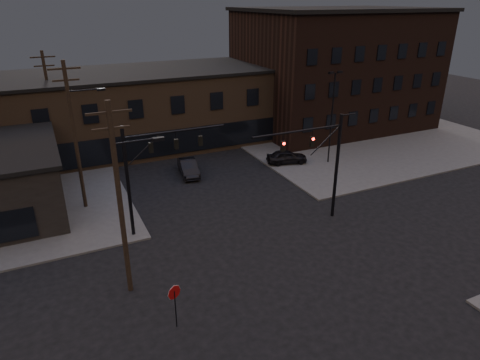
# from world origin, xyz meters

# --- Properties ---
(ground) EXTENTS (140.00, 140.00, 0.00)m
(ground) POSITION_xyz_m (0.00, 0.00, 0.00)
(ground) COLOR black
(ground) RESTS_ON ground
(sidewalk_ne) EXTENTS (30.00, 30.00, 0.15)m
(sidewalk_ne) POSITION_xyz_m (22.00, 22.00, 0.07)
(sidewalk_ne) COLOR #474744
(sidewalk_ne) RESTS_ON ground
(building_row) EXTENTS (40.00, 12.00, 8.00)m
(building_row) POSITION_xyz_m (0.00, 28.00, 4.00)
(building_row) COLOR brown
(building_row) RESTS_ON ground
(building_right) EXTENTS (22.00, 16.00, 14.00)m
(building_right) POSITION_xyz_m (22.00, 26.00, 7.00)
(building_right) COLOR black
(building_right) RESTS_ON ground
(traffic_signal_near) EXTENTS (7.12, 0.24, 8.00)m
(traffic_signal_near) POSITION_xyz_m (5.36, 4.50, 4.93)
(traffic_signal_near) COLOR black
(traffic_signal_near) RESTS_ON ground
(traffic_signal_far) EXTENTS (7.12, 0.24, 8.00)m
(traffic_signal_far) POSITION_xyz_m (-6.72, 8.00, 5.01)
(traffic_signal_far) COLOR black
(traffic_signal_far) RESTS_ON ground
(stop_sign) EXTENTS (0.72, 0.33, 2.48)m
(stop_sign) POSITION_xyz_m (-8.00, -1.99, 1.84)
(stop_sign) COLOR black
(stop_sign) RESTS_ON ground
(utility_pole_near) EXTENTS (3.70, 0.28, 11.00)m
(utility_pole_near) POSITION_xyz_m (-9.43, 2.00, 5.87)
(utility_pole_near) COLOR black
(utility_pole_near) RESTS_ON ground
(utility_pole_mid) EXTENTS (3.70, 0.28, 11.50)m
(utility_pole_mid) POSITION_xyz_m (-10.44, 14.00, 6.13)
(utility_pole_mid) COLOR black
(utility_pole_mid) RESTS_ON ground
(utility_pole_far) EXTENTS (2.20, 0.28, 11.00)m
(utility_pole_far) POSITION_xyz_m (-11.50, 26.00, 5.78)
(utility_pole_far) COLOR black
(utility_pole_far) RESTS_ON ground
(lot_light_a) EXTENTS (1.50, 0.28, 9.14)m
(lot_light_a) POSITION_xyz_m (13.00, 14.00, 5.51)
(lot_light_a) COLOR black
(lot_light_a) RESTS_ON ground
(lot_light_b) EXTENTS (1.50, 0.28, 9.14)m
(lot_light_b) POSITION_xyz_m (19.00, 19.00, 5.51)
(lot_light_b) COLOR black
(lot_light_b) RESTS_ON ground
(parked_car_lot_a) EXTENTS (4.29, 2.57, 1.37)m
(parked_car_lot_a) POSITION_xyz_m (9.00, 15.46, 0.83)
(parked_car_lot_a) COLOR black
(parked_car_lot_a) RESTS_ON sidewalk_ne
(parked_car_lot_b) EXTENTS (5.25, 2.51, 1.48)m
(parked_car_lot_b) POSITION_xyz_m (18.42, 20.33, 0.89)
(parked_car_lot_b) COLOR silver
(parked_car_lot_b) RESTS_ON sidewalk_ne
(car_crossing) EXTENTS (2.12, 4.50, 1.43)m
(car_crossing) POSITION_xyz_m (-0.79, 17.11, 0.71)
(car_crossing) COLOR black
(car_crossing) RESTS_ON ground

